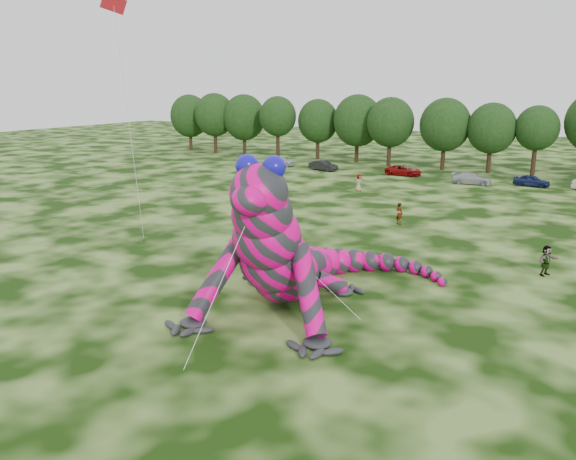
# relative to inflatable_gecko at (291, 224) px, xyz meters

# --- Properties ---
(ground) EXTENTS (240.00, 240.00, 0.00)m
(ground) POSITION_rel_inflatable_gecko_xyz_m (5.45, -6.03, -4.06)
(ground) COLOR #16330A
(ground) RESTS_ON ground
(inflatable_gecko) EXTENTS (15.95, 18.10, 8.12)m
(inflatable_gecko) POSITION_rel_inflatable_gecko_xyz_m (0.00, 0.00, 0.00)
(inflatable_gecko) COLOR #E8007D
(inflatable_gecko) RESTS_ON ground
(flying_kite) EXTENTS (2.68, 4.01, 16.55)m
(flying_kite) POSITION_rel_inflatable_gecko_xyz_m (-12.90, 1.55, 10.54)
(flying_kite) COLOR red
(flying_kite) RESTS_ON ground
(tree_0) EXTENTS (6.91, 6.22, 9.51)m
(tree_0) POSITION_rel_inflatable_gecko_xyz_m (-49.11, 53.21, 0.70)
(tree_0) COLOR black
(tree_0) RESTS_ON ground
(tree_1) EXTENTS (6.74, 6.07, 9.81)m
(tree_1) POSITION_rel_inflatable_gecko_xyz_m (-42.91, 52.03, 0.85)
(tree_1) COLOR black
(tree_1) RESTS_ON ground
(tree_2) EXTENTS (7.04, 6.34, 9.64)m
(tree_2) POSITION_rel_inflatable_gecko_xyz_m (-37.57, 52.74, 0.76)
(tree_2) COLOR black
(tree_2) RESTS_ON ground
(tree_3) EXTENTS (5.81, 5.23, 9.44)m
(tree_3) POSITION_rel_inflatable_gecko_xyz_m (-30.27, 51.04, 0.66)
(tree_3) COLOR black
(tree_3) RESTS_ON ground
(tree_4) EXTENTS (6.22, 5.60, 9.06)m
(tree_4) POSITION_rel_inflatable_gecko_xyz_m (-24.20, 52.69, 0.47)
(tree_4) COLOR black
(tree_4) RESTS_ON ground
(tree_5) EXTENTS (7.16, 6.44, 9.80)m
(tree_5) POSITION_rel_inflatable_gecko_xyz_m (-17.68, 52.41, 0.84)
(tree_5) COLOR black
(tree_5) RESTS_ON ground
(tree_6) EXTENTS (6.52, 5.86, 9.49)m
(tree_6) POSITION_rel_inflatable_gecko_xyz_m (-12.11, 50.66, 0.69)
(tree_6) COLOR black
(tree_6) RESTS_ON ground
(tree_7) EXTENTS (6.68, 6.01, 9.48)m
(tree_7) POSITION_rel_inflatable_gecko_xyz_m (-4.64, 50.78, 0.68)
(tree_7) COLOR black
(tree_7) RESTS_ON ground
(tree_8) EXTENTS (6.14, 5.53, 8.94)m
(tree_8) POSITION_rel_inflatable_gecko_xyz_m (1.23, 50.96, 0.41)
(tree_8) COLOR black
(tree_8) RESTS_ON ground
(tree_9) EXTENTS (5.27, 4.74, 8.68)m
(tree_9) POSITION_rel_inflatable_gecko_xyz_m (6.51, 51.32, 0.28)
(tree_9) COLOR black
(tree_9) RESTS_ON ground
(car_0) EXTENTS (4.24, 1.93, 1.41)m
(car_0) POSITION_rel_inflatable_gecko_xyz_m (-25.58, 43.53, -3.35)
(car_0) COLOR silver
(car_0) RESTS_ON ground
(car_1) EXTENTS (4.24, 2.14, 1.33)m
(car_1) POSITION_rel_inflatable_gecko_xyz_m (-18.37, 42.51, -3.39)
(car_1) COLOR black
(car_1) RESTS_ON ground
(car_2) EXTENTS (4.72, 2.40, 1.28)m
(car_2) POSITION_rel_inflatable_gecko_xyz_m (-7.69, 43.59, -3.42)
(car_2) COLOR maroon
(car_2) RESTS_ON ground
(car_3) EXTENTS (4.57, 2.16, 1.29)m
(car_3) POSITION_rel_inflatable_gecko_xyz_m (1.14, 41.16, -3.41)
(car_3) COLOR #A6ACAF
(car_3) RESTS_ON ground
(car_4) EXTENTS (4.01, 1.97, 1.32)m
(car_4) POSITION_rel_inflatable_gecko_xyz_m (7.33, 42.95, -3.40)
(car_4) COLOR #141E4B
(car_4) RESTS_ON ground
(spectator_5) EXTENTS (1.30, 1.76, 1.84)m
(spectator_5) POSITION_rel_inflatable_gecko_xyz_m (11.60, 10.52, -3.14)
(spectator_5) COLOR gray
(spectator_5) RESTS_ON ground
(spectator_4) EXTENTS (0.81, 1.02, 1.84)m
(spectator_4) POSITION_rel_inflatable_gecko_xyz_m (-8.57, 30.78, -3.14)
(spectator_4) COLOR gray
(spectator_4) RESTS_ON ground
(spectator_0) EXTENTS (0.78, 0.68, 1.81)m
(spectator_0) POSITION_rel_inflatable_gecko_xyz_m (-0.06, 18.50, -3.15)
(spectator_0) COLOR gray
(spectator_0) RESTS_ON ground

